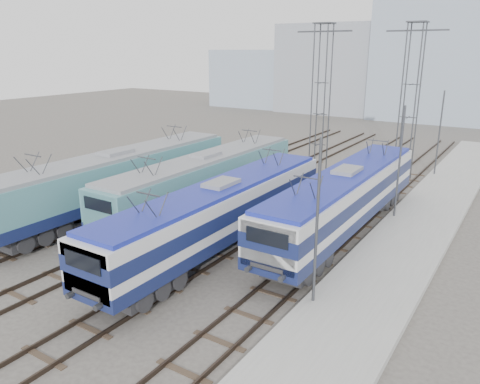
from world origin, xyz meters
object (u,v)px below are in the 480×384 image
at_px(catenary_tower_west, 321,94).
at_px(locomotive_far_left, 115,178).
at_px(locomotive_center_left, 204,178).
at_px(locomotive_center_right, 220,211).
at_px(mast_mid, 399,165).
at_px(catenary_tower_east, 410,96).
at_px(mast_rear, 439,135).
at_px(mast_front, 317,227).
at_px(locomotive_far_right, 344,196).

bearing_deg(catenary_tower_west, locomotive_far_left, -112.65).
relative_size(locomotive_center_left, catenary_tower_west, 1.46).
height_order(locomotive_center_right, mast_mid, mast_mid).
bearing_deg(catenary_tower_east, locomotive_center_right, -102.28).
relative_size(locomotive_center_left, mast_rear, 2.51).
distance_m(locomotive_far_left, mast_front, 15.86).
xyz_separation_m(locomotive_far_left, mast_mid, (15.35, 8.18, 1.17)).
bearing_deg(catenary_tower_east, mast_front, -84.55).
height_order(locomotive_far_right, catenary_tower_east, catenary_tower_east).
bearing_deg(locomotive_center_right, mast_mid, 56.29).
distance_m(catenary_tower_west, mast_mid, 12.16).
relative_size(locomotive_far_left, locomotive_center_left, 1.07).
distance_m(catenary_tower_west, catenary_tower_east, 6.80).
xyz_separation_m(locomotive_center_right, mast_mid, (6.35, 9.52, 1.28)).
bearing_deg(catenary_tower_east, locomotive_center_left, -120.55).
height_order(locomotive_far_right, mast_mid, mast_mid).
bearing_deg(mast_mid, locomotive_far_right, -115.33).
bearing_deg(mast_front, locomotive_center_right, 158.66).
xyz_separation_m(mast_front, mast_mid, (0.00, 12.00, 0.00)).
xyz_separation_m(locomotive_far_left, locomotive_center_left, (4.50, 3.35, -0.14)).
height_order(locomotive_center_right, mast_rear, mast_rear).
distance_m(locomotive_center_right, catenary_tower_west, 18.21).
height_order(locomotive_far_left, mast_mid, mast_mid).
relative_size(locomotive_far_left, locomotive_far_right, 1.06).
relative_size(locomotive_center_right, mast_mid, 2.48).
relative_size(locomotive_far_left, locomotive_center_right, 1.08).
xyz_separation_m(catenary_tower_east, mast_mid, (2.10, -10.00, -3.14)).
bearing_deg(mast_mid, locomotive_far_left, -151.95).
distance_m(catenary_tower_east, mast_mid, 10.69).
xyz_separation_m(locomotive_far_right, mast_rear, (1.85, 15.91, 1.23)).
height_order(catenary_tower_west, mast_mid, catenary_tower_west).
relative_size(mast_front, mast_mid, 1.00).
height_order(catenary_tower_west, catenary_tower_east, same).
relative_size(locomotive_far_right, catenary_tower_east, 1.48).
xyz_separation_m(catenary_tower_west, mast_front, (8.60, -20.00, -3.14)).
height_order(mast_front, mast_rear, same).
distance_m(locomotive_far_right, catenary_tower_east, 14.58).
height_order(locomotive_center_left, locomotive_far_right, locomotive_far_right).
bearing_deg(locomotive_far_right, mast_front, -77.12).
bearing_deg(mast_mid, catenary_tower_west, 137.07).
relative_size(locomotive_far_left, catenary_tower_east, 1.57).
relative_size(locomotive_far_right, mast_mid, 2.54).
relative_size(locomotive_center_right, mast_rear, 2.48).
bearing_deg(mast_front, locomotive_center_left, 146.53).
xyz_separation_m(locomotive_far_left, catenary_tower_east, (13.25, 18.18, 4.31)).
distance_m(locomotive_far_left, catenary_tower_east, 22.90).
relative_size(locomotive_center_left, mast_mid, 2.51).
distance_m(locomotive_far_left, locomotive_center_left, 5.61).
bearing_deg(locomotive_far_left, locomotive_center_left, 36.68).
relative_size(locomotive_far_left, catenary_tower_west, 1.57).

